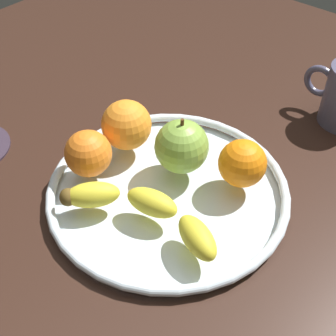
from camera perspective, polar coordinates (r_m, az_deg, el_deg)
name	(u,v)px	position (r cm, az deg, el deg)	size (l,w,h in cm)	color
ground_plane	(168,205)	(60.71, 0.00, -4.65)	(125.06, 125.06, 4.00)	#311D16
fruit_bowl	(168,190)	(58.56, 0.00, -2.75)	(30.68, 30.68, 1.80)	silver
banana	(142,210)	(53.12, -3.23, -5.24)	(20.31, 9.57, 3.12)	yellow
apple	(182,146)	(58.07, 1.70, 2.69)	(6.95, 6.95, 7.75)	#85AF40
orange_back_right	(88,153)	(58.61, -9.83, 1.78)	(6.01, 6.01, 6.01)	orange
orange_center	(242,163)	(57.15, 9.17, 0.58)	(6.01, 6.01, 6.01)	orange
orange_front_left	(126,125)	(61.79, -5.16, 5.33)	(6.76, 6.76, 6.76)	orange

